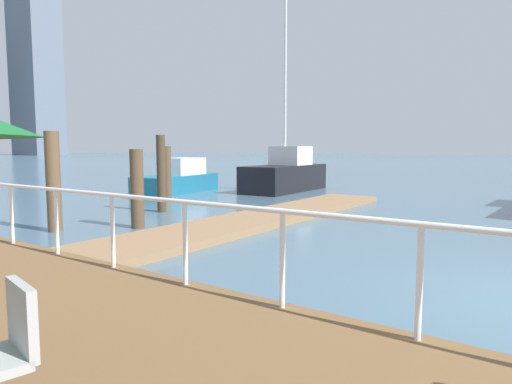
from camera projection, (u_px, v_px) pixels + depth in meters
floating_dock at (259, 219)px, 12.83m from camera, size 13.56×2.00×0.18m
boardwalk_railing at (32, 201)px, 7.62m from camera, size 0.06×21.49×1.08m
dock_piling_0 at (167, 174)px, 17.44m from camera, size 0.36×0.36×2.18m
dock_piling_1 at (137, 189)px, 11.78m from camera, size 0.35×0.35×2.08m
dock_piling_2 at (161, 174)px, 14.71m from camera, size 0.29×0.29×2.53m
dock_piling_3 at (53, 182)px, 11.26m from camera, size 0.36×0.36×2.53m
moored_boat_1 at (286, 174)px, 21.97m from camera, size 5.42×2.25×10.00m
moored_boat_2 at (178, 179)px, 21.29m from camera, size 4.90×2.25×1.63m
cafe_chair_0 at (1, 348)px, 2.69m from camera, size 0.55×0.53×0.90m
skyline_tower_5 at (35, 55)px, 125.09m from camera, size 9.19×13.18×55.71m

